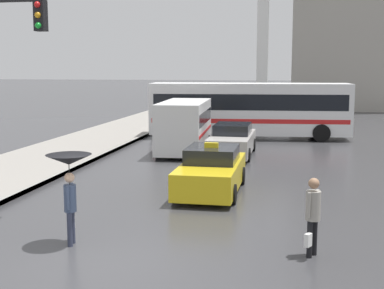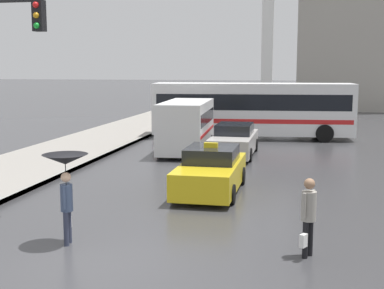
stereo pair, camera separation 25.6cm
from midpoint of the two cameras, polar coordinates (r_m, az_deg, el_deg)
name	(u,v)px [view 1 (the left image)]	position (r m, az deg, el deg)	size (l,w,h in m)	color
ground_plane	(104,265)	(11.42, -9.98, -12.54)	(300.00, 300.00, 0.00)	#38383A
taxi	(211,171)	(17.32, 1.67, -2.87)	(1.91, 4.46, 1.63)	gold
sedan_red	(232,141)	(24.51, 4.01, 0.40)	(1.91, 4.78, 1.44)	#B7B2AD
ambulance_van	(184,124)	(25.31, -1.10, 2.19)	(2.31, 5.45, 2.42)	silver
city_bus	(249,108)	(30.45, 5.89, 3.92)	(11.30, 3.48, 3.11)	silver
pedestrian_with_umbrella	(69,172)	(12.34, -13.55, -2.88)	(1.03, 1.03, 2.09)	#2D3347
pedestrian_man	(313,211)	(11.68, 12.14, -7.00)	(0.43, 0.59, 1.72)	black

